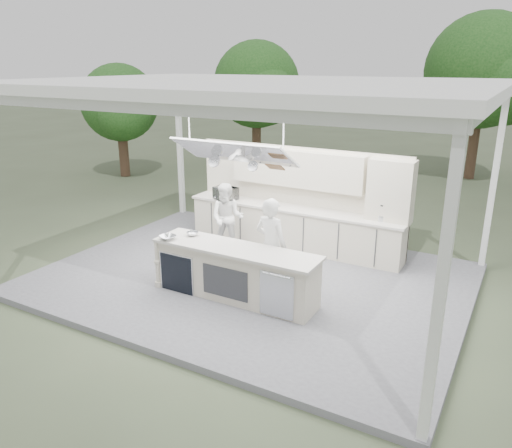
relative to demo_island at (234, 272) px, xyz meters
The scene contains 12 objects.
ground 1.10m from the demo_island, 101.07° to the left, with size 90.00×90.00×0.00m, color #475238.
stage_deck 1.07m from the demo_island, 101.07° to the left, with size 8.00×6.00×0.12m, color slate.
tent 3.25m from the demo_island, 101.05° to the left, with size 8.20×6.20×3.86m.
demo_island is the anchor object (origin of this frame).
back_counter 2.82m from the demo_island, 93.63° to the left, with size 5.08×0.72×0.95m.
back_wall_unit 3.19m from the demo_island, 84.98° to the left, with size 5.05×0.48×2.25m.
tree_cluster 11.02m from the demo_island, 91.82° to the left, with size 19.55×9.40×5.85m.
head_chef 0.82m from the demo_island, 50.27° to the left, with size 0.65×0.43×1.78m, color white.
sous_chef 2.33m from the demo_island, 125.59° to the left, with size 0.75×0.59×1.55m, color white.
toaster_oven 3.26m from the demo_island, 125.35° to the left, with size 0.54×0.36×0.30m, color silver.
bowl_large 1.40m from the demo_island, 169.43° to the right, with size 0.30×0.30×0.07m, color silver.
bowl_small 1.14m from the demo_island, behind, with size 0.22×0.22×0.07m, color silver.
Camera 1 is at (4.52, -7.84, 4.18)m, focal length 35.00 mm.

